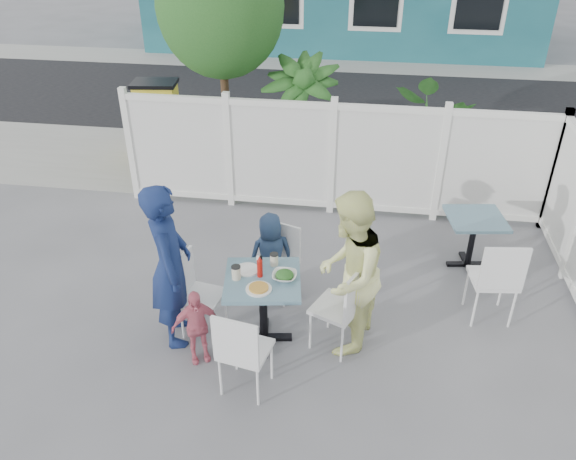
# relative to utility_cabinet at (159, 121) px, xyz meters

# --- Properties ---
(ground) EXTENTS (80.00, 80.00, 0.00)m
(ground) POSITION_rel_utility_cabinet_xyz_m (2.98, -4.00, -0.62)
(ground) COLOR slate
(near_sidewalk) EXTENTS (24.00, 2.60, 0.01)m
(near_sidewalk) POSITION_rel_utility_cabinet_xyz_m (2.98, -0.20, -0.61)
(near_sidewalk) COLOR gray
(near_sidewalk) RESTS_ON ground
(street) EXTENTS (24.00, 5.00, 0.01)m
(street) POSITION_rel_utility_cabinet_xyz_m (2.98, 3.50, -0.62)
(street) COLOR black
(street) RESTS_ON ground
(far_sidewalk) EXTENTS (24.00, 1.60, 0.01)m
(far_sidewalk) POSITION_rel_utility_cabinet_xyz_m (2.98, 6.60, -0.61)
(far_sidewalk) COLOR gray
(far_sidewalk) RESTS_ON ground
(fence_back) EXTENTS (5.86, 0.08, 1.60)m
(fence_back) POSITION_rel_utility_cabinet_xyz_m (3.08, -1.60, 0.17)
(fence_back) COLOR white
(fence_back) RESTS_ON ground
(tree) EXTENTS (1.80, 1.62, 3.59)m
(tree) POSITION_rel_utility_cabinet_xyz_m (1.38, -0.70, 1.97)
(tree) COLOR #382316
(tree) RESTS_ON ground
(utility_cabinet) EXTENTS (0.72, 0.56, 1.24)m
(utility_cabinet) POSITION_rel_utility_cabinet_xyz_m (0.00, 0.00, 0.00)
(utility_cabinet) COLOR yellow
(utility_cabinet) RESTS_ON ground
(potted_shrub_a) EXTENTS (1.21, 1.21, 2.01)m
(potted_shrub_a) POSITION_rel_utility_cabinet_xyz_m (2.52, -0.90, 0.39)
(potted_shrub_a) COLOR #21551E
(potted_shrub_a) RESTS_ON ground
(potted_shrub_b) EXTENTS (1.99, 1.97, 1.67)m
(potted_shrub_b) POSITION_rel_utility_cabinet_xyz_m (4.69, -1.00, 0.22)
(potted_shrub_b) COLOR #21551E
(potted_shrub_b) RESTS_ON ground
(main_table) EXTENTS (0.83, 0.83, 0.77)m
(main_table) POSITION_rel_utility_cabinet_xyz_m (2.65, -4.41, -0.02)
(main_table) COLOR #415F78
(main_table) RESTS_ON ground
(spare_table) EXTENTS (0.74, 0.74, 0.68)m
(spare_table) POSITION_rel_utility_cabinet_xyz_m (4.88, -2.72, -0.09)
(spare_table) COLOR #415F78
(spare_table) RESTS_ON ground
(chair_left) EXTENTS (0.45, 0.46, 0.90)m
(chair_left) POSITION_rel_utility_cabinet_xyz_m (1.94, -4.36, -0.10)
(chair_left) COLOR white
(chair_left) RESTS_ON ground
(chair_right) EXTENTS (0.56, 0.57, 0.96)m
(chair_right) POSITION_rel_utility_cabinet_xyz_m (3.44, -4.41, -0.06)
(chair_right) COLOR white
(chair_right) RESTS_ON ground
(chair_back) EXTENTS (0.49, 0.48, 0.84)m
(chair_back) POSITION_rel_utility_cabinet_xyz_m (2.69, -3.59, -0.13)
(chair_back) COLOR white
(chair_back) RESTS_ON ground
(chair_near) EXTENTS (0.49, 0.48, 0.93)m
(chair_near) POSITION_rel_utility_cabinet_xyz_m (2.60, -5.15, -0.08)
(chair_near) COLOR white
(chair_near) RESTS_ON ground
(chair_spare) EXTENTS (0.50, 0.49, 1.00)m
(chair_spare) POSITION_rel_utility_cabinet_xyz_m (4.96, -3.77, -0.04)
(chair_spare) COLOR white
(chair_spare) RESTS_ON ground
(man) EXTENTS (0.58, 0.72, 1.73)m
(man) POSITION_rel_utility_cabinet_xyz_m (1.76, -4.48, 0.24)
(man) COLOR navy
(man) RESTS_ON ground
(woman) EXTENTS (0.79, 0.93, 1.69)m
(woman) POSITION_rel_utility_cabinet_xyz_m (3.46, -4.33, 0.22)
(woman) COLOR #F0F956
(woman) RESTS_ON ground
(boy) EXTENTS (0.58, 0.50, 1.02)m
(boy) POSITION_rel_utility_cabinet_xyz_m (2.59, -3.63, -0.11)
(boy) COLOR navy
(boy) RESTS_ON ground
(toddler) EXTENTS (0.51, 0.39, 0.81)m
(toddler) POSITION_rel_utility_cabinet_xyz_m (2.07, -4.78, -0.22)
(toddler) COLOR #D8687D
(toddler) RESTS_ON ground
(plate_main) EXTENTS (0.25, 0.25, 0.02)m
(plate_main) POSITION_rel_utility_cabinet_xyz_m (2.65, -4.60, 0.16)
(plate_main) COLOR white
(plate_main) RESTS_ON main_table
(plate_side) EXTENTS (0.24, 0.24, 0.02)m
(plate_side) POSITION_rel_utility_cabinet_xyz_m (2.48, -4.31, 0.16)
(plate_side) COLOR white
(plate_side) RESTS_ON main_table
(salad_bowl) EXTENTS (0.23, 0.23, 0.06)m
(salad_bowl) POSITION_rel_utility_cabinet_xyz_m (2.86, -4.39, 0.18)
(salad_bowl) COLOR white
(salad_bowl) RESTS_ON main_table
(coffee_cup_a) EXTENTS (0.09, 0.09, 0.13)m
(coffee_cup_a) POSITION_rel_utility_cabinet_xyz_m (2.40, -4.46, 0.21)
(coffee_cup_a) COLOR beige
(coffee_cup_a) RESTS_ON main_table
(coffee_cup_b) EXTENTS (0.08, 0.08, 0.12)m
(coffee_cup_b) POSITION_rel_utility_cabinet_xyz_m (2.72, -4.18, 0.21)
(coffee_cup_b) COLOR beige
(coffee_cup_b) RESTS_ON main_table
(ketchup_bottle) EXTENTS (0.06, 0.06, 0.18)m
(ketchup_bottle) POSITION_rel_utility_cabinet_xyz_m (2.62, -4.38, 0.24)
(ketchup_bottle) COLOR #AB130B
(ketchup_bottle) RESTS_ON main_table
(salt_shaker) EXTENTS (0.03, 0.03, 0.08)m
(salt_shaker) POSITION_rel_utility_cabinet_xyz_m (2.56, -4.16, 0.19)
(salt_shaker) COLOR white
(salt_shaker) RESTS_ON main_table
(pepper_shaker) EXTENTS (0.03, 0.03, 0.07)m
(pepper_shaker) POSITION_rel_utility_cabinet_xyz_m (2.59, -4.15, 0.19)
(pepper_shaker) COLOR black
(pepper_shaker) RESTS_ON main_table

